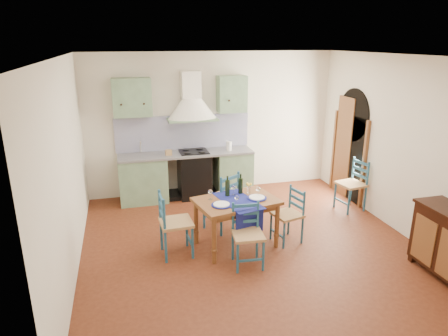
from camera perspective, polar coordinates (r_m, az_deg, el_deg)
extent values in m
plane|color=#471C0F|center=(6.28, 3.68, -10.81)|extent=(5.00, 5.00, 0.00)
cube|color=beige|center=(8.08, -1.67, 6.39)|extent=(5.00, 0.04, 2.80)
cube|color=gray|center=(7.85, -11.47, -1.61)|extent=(0.90, 0.60, 0.88)
cube|color=gray|center=(8.12, 1.29, -0.57)|extent=(0.70, 0.60, 0.88)
cube|color=black|center=(7.95, -4.27, -1.03)|extent=(0.60, 0.58, 0.88)
cube|color=gray|center=(7.79, -5.43, 2.09)|extent=(2.60, 0.64, 0.04)
cube|color=silver|center=(7.71, -11.68, 1.58)|extent=(0.45, 0.40, 0.03)
cylinder|color=silver|center=(7.84, -11.83, 3.03)|extent=(0.02, 0.02, 0.26)
cube|color=black|center=(7.81, -4.35, 2.34)|extent=(0.55, 0.48, 0.02)
cube|color=black|center=(8.11, -5.31, -3.67)|extent=(2.60, 0.50, 0.08)
cube|color=#090A51|center=(7.96, -5.83, 5.10)|extent=(2.65, 0.05, 0.68)
cube|color=gray|center=(7.61, -13.02, 9.81)|extent=(0.70, 0.34, 0.70)
cube|color=gray|center=(7.89, 1.11, 10.53)|extent=(0.55, 0.34, 0.70)
cone|color=silver|center=(7.68, -4.58, 8.40)|extent=(0.96, 0.96, 0.40)
cube|color=silver|center=(7.71, -4.78, 11.80)|extent=(0.36, 0.30, 0.50)
cube|color=beige|center=(6.93, 24.01, 2.88)|extent=(0.04, 5.00, 2.80)
cube|color=black|center=(8.16, 17.46, 1.52)|extent=(0.03, 1.00, 1.65)
cylinder|color=black|center=(7.98, 18.01, 7.21)|extent=(0.03, 1.00, 1.00)
cube|color=brown|center=(7.72, 19.37, 0.40)|extent=(0.06, 0.06, 1.65)
cube|color=brown|center=(8.59, 15.45, 2.50)|extent=(0.06, 0.06, 1.65)
cube|color=brown|center=(8.29, 16.68, 2.96)|extent=(0.04, 0.55, 1.96)
cube|color=beige|center=(5.51, -21.55, -0.41)|extent=(0.04, 5.00, 2.80)
cube|color=white|center=(5.51, 4.28, 15.71)|extent=(5.00, 5.00, 0.01)
cube|color=brown|center=(5.94, 1.78, -4.81)|extent=(1.31, 1.01, 0.05)
cube|color=brown|center=(5.96, 1.77, -5.38)|extent=(1.17, 0.87, 0.08)
cylinder|color=brown|center=(5.63, -1.42, -10.37)|extent=(0.07, 0.07, 0.70)
cylinder|color=brown|center=(6.15, -4.00, -7.79)|extent=(0.07, 0.07, 0.70)
cylinder|color=brown|center=(6.09, 7.56, -8.21)|extent=(0.07, 0.07, 0.70)
cylinder|color=brown|center=(6.58, 4.42, -6.04)|extent=(0.07, 0.07, 0.70)
cube|color=navy|center=(5.89, 2.01, -4.71)|extent=(0.61, 0.95, 0.01)
cube|color=navy|center=(5.68, 3.70, -7.64)|extent=(0.43, 0.11, 0.38)
cylinder|color=navy|center=(5.72, -0.36, -5.29)|extent=(0.29, 0.29, 0.01)
cylinder|color=white|center=(5.71, -0.36, -5.20)|extent=(0.24, 0.24, 0.01)
cylinder|color=navy|center=(5.98, 4.72, -4.28)|extent=(0.29, 0.29, 0.01)
cylinder|color=white|center=(5.98, 4.72, -4.19)|extent=(0.24, 0.24, 0.01)
cylinder|color=black|center=(6.01, 0.50, -2.62)|extent=(0.07, 0.07, 0.32)
cylinder|color=black|center=(6.11, 2.38, -2.28)|extent=(0.07, 0.07, 0.32)
cylinder|color=white|center=(6.16, 3.55, -3.13)|extent=(0.05, 0.05, 0.10)
sphere|color=yellow|center=(6.13, 3.57, -2.34)|extent=(0.10, 0.10, 0.10)
cylinder|color=navy|center=(5.47, 1.96, -12.75)|extent=(0.04, 0.04, 0.45)
cylinder|color=navy|center=(5.67, 1.28, -9.08)|extent=(0.04, 0.04, 0.88)
cylinder|color=navy|center=(5.54, 5.64, -12.39)|extent=(0.04, 0.04, 0.45)
cylinder|color=navy|center=(5.74, 4.79, -8.79)|extent=(0.04, 0.04, 0.88)
cube|color=tan|center=(5.53, 3.45, -9.52)|extent=(0.45, 0.45, 0.04)
cube|color=navy|center=(5.63, 3.07, -7.60)|extent=(0.37, 0.06, 0.04)
cube|color=navy|center=(5.58, 3.09, -6.51)|extent=(0.37, 0.06, 0.04)
cube|color=navy|center=(5.54, 3.11, -5.40)|extent=(0.37, 0.06, 0.04)
cube|color=navy|center=(5.52, 3.80, -13.02)|extent=(0.35, 0.06, 0.02)
cylinder|color=navy|center=(6.90, -0.46, -5.63)|extent=(0.04, 0.04, 0.51)
cylinder|color=navy|center=(6.56, 2.04, -4.64)|extent=(0.04, 0.04, 1.00)
cylinder|color=navy|center=(6.65, -2.88, -6.61)|extent=(0.04, 0.04, 0.51)
cylinder|color=navy|center=(6.29, -0.40, -5.65)|extent=(0.04, 0.04, 1.00)
cube|color=tan|center=(6.54, -0.44, -4.44)|extent=(0.64, 0.64, 0.04)
cube|color=navy|center=(6.36, 0.85, -3.76)|extent=(0.37, 0.24, 0.05)
cube|color=navy|center=(6.31, 0.85, -2.64)|extent=(0.37, 0.24, 0.05)
cube|color=navy|center=(6.27, 0.86, -1.50)|extent=(0.37, 0.24, 0.05)
cube|color=navy|center=(6.80, -1.64, -6.54)|extent=(0.36, 0.24, 0.03)
cylinder|color=navy|center=(5.80, -4.50, -10.64)|extent=(0.04, 0.04, 0.49)
cylinder|color=navy|center=(5.63, -8.43, -9.02)|extent=(0.04, 0.04, 0.96)
cylinder|color=navy|center=(6.13, -5.33, -8.99)|extent=(0.04, 0.04, 0.49)
cylinder|color=navy|center=(5.97, -9.04, -7.40)|extent=(0.04, 0.04, 0.96)
cube|color=tan|center=(5.82, -6.87, -7.74)|extent=(0.47, 0.47, 0.04)
cube|color=navy|center=(5.73, -8.82, -6.75)|extent=(0.05, 0.41, 0.05)
cube|color=navy|center=(5.68, -8.88, -5.57)|extent=(0.05, 0.41, 0.05)
cube|color=navy|center=(5.63, -8.94, -4.37)|extent=(0.05, 0.41, 0.05)
cube|color=navy|center=(5.99, -4.92, -10.24)|extent=(0.05, 0.39, 0.03)
cylinder|color=navy|center=(6.36, 6.73, -8.27)|extent=(0.03, 0.03, 0.44)
cylinder|color=navy|center=(6.46, 9.32, -5.92)|extent=(0.03, 0.03, 0.86)
cylinder|color=navy|center=(6.12, 8.56, -9.49)|extent=(0.03, 0.03, 0.44)
cylinder|color=navy|center=(6.22, 11.22, -7.01)|extent=(0.03, 0.03, 0.86)
cube|color=tan|center=(6.23, 9.01, -6.58)|extent=(0.48, 0.48, 0.04)
cube|color=navy|center=(6.28, 10.32, -5.27)|extent=(0.11, 0.36, 0.04)
cube|color=navy|center=(6.24, 10.38, -4.30)|extent=(0.11, 0.36, 0.04)
cube|color=navy|center=(6.20, 10.44, -3.32)|extent=(0.11, 0.36, 0.04)
cube|color=navy|center=(6.26, 7.61, -9.25)|extent=(0.11, 0.34, 0.02)
cylinder|color=navy|center=(7.74, 15.56, -3.77)|extent=(0.04, 0.04, 0.48)
cylinder|color=navy|center=(7.90, 17.80, -1.75)|extent=(0.04, 0.04, 0.94)
cylinder|color=navy|center=(7.48, 17.40, -4.71)|extent=(0.04, 0.04, 0.48)
cylinder|color=navy|center=(7.65, 19.68, -2.59)|extent=(0.04, 0.04, 0.94)
cube|color=tan|center=(7.64, 17.70, -2.20)|extent=(0.51, 0.51, 0.04)
cube|color=navy|center=(7.72, 18.84, -1.07)|extent=(0.10, 0.40, 0.05)
cube|color=navy|center=(7.68, 18.93, -0.18)|extent=(0.10, 0.40, 0.05)
cube|color=navy|center=(7.65, 19.02, 0.72)|extent=(0.10, 0.40, 0.05)
cube|color=navy|center=(7.63, 16.43, -4.60)|extent=(0.10, 0.38, 0.03)
cube|color=brown|center=(6.06, 26.64, -9.17)|extent=(0.02, 0.38, 0.63)
cube|color=black|center=(6.41, 25.28, -11.60)|extent=(0.08, 0.08, 0.08)
cube|color=black|center=(6.63, 27.67, -10.97)|extent=(0.08, 0.08, 0.08)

